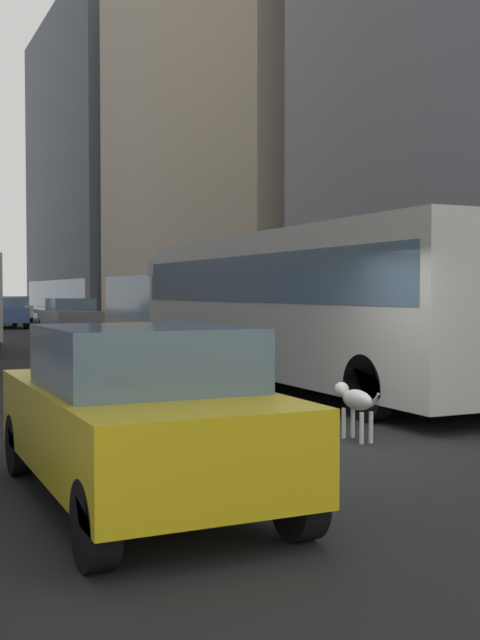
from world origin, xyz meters
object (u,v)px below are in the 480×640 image
(car_blue_hatchback, at_px, (5,312))
(car_grey_wagon, at_px, (70,316))
(transit_bus, at_px, (300,299))
(dalmatian_dog, at_px, (354,400))
(car_silver_sedan, at_px, (12,309))
(car_yellow_taxi, at_px, (140,413))

(car_blue_hatchback, height_order, car_grey_wagon, same)
(transit_bus, height_order, dalmatian_dog, transit_bus)
(car_silver_sedan, xyz_separation_m, car_grey_wagon, (0.00, -16.46, 0.00))
(transit_bus, height_order, car_blue_hatchback, transit_bus)
(car_yellow_taxi, xyz_separation_m, car_silver_sedan, (5.60, 44.49, 0.00))
(car_yellow_taxi, height_order, car_blue_hatchback, same)
(car_silver_sedan, xyz_separation_m, dalmatian_dog, (-2.15, -42.72, -0.31))
(transit_bus, distance_m, dalmatian_dog, 5.88)
(transit_bus, bearing_deg, car_grey_wagon, 90.00)
(car_yellow_taxi, relative_size, car_grey_wagon, 0.83)
(transit_bus, height_order, car_grey_wagon, transit_bus)
(car_grey_wagon, bearing_deg, car_yellow_taxi, -101.30)
(car_grey_wagon, bearing_deg, dalmatian_dog, -94.67)
(dalmatian_dog, bearing_deg, car_blue_hatchback, 89.09)
(car_yellow_taxi, relative_size, car_silver_sedan, 0.86)
(car_blue_hatchback, bearing_deg, dalmatian_dog, -90.91)
(car_blue_hatchback, distance_m, dalmatian_dog, 34.42)
(car_yellow_taxi, height_order, car_grey_wagon, same)
(transit_bus, xyz_separation_m, car_silver_sedan, (0.00, 37.40, -0.95))
(car_silver_sedan, height_order, car_grey_wagon, same)
(transit_bus, xyz_separation_m, car_blue_hatchback, (-1.60, 29.09, -0.95))
(transit_bus, xyz_separation_m, car_grey_wagon, (0.00, 20.93, -0.95))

